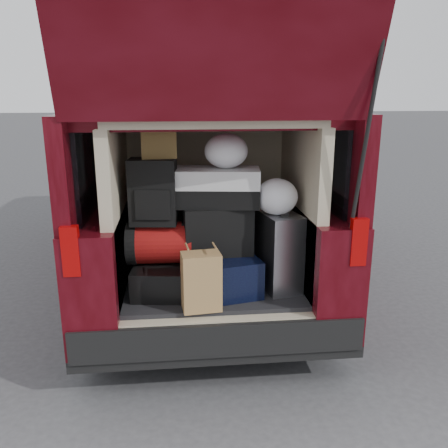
# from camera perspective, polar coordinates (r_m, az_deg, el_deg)

# --- Properties ---
(ground) EXTENTS (80.00, 80.00, 0.00)m
(ground) POSITION_cam_1_polar(r_m,az_deg,el_deg) (3.57, -1.09, -16.66)
(ground) COLOR #373739
(ground) RESTS_ON ground
(minivan) EXTENTS (1.90, 5.35, 2.77)m
(minivan) POSITION_cam_1_polar(r_m,az_deg,el_deg) (4.96, -2.95, 4.13)
(minivan) COLOR black
(minivan) RESTS_ON ground
(load_floor) EXTENTS (1.24, 1.05, 0.55)m
(load_floor) POSITION_cam_1_polar(r_m,az_deg,el_deg) (3.67, -1.48, -10.73)
(load_floor) COLOR black
(load_floor) RESTS_ON ground
(black_hardshell) EXTENTS (0.44, 0.56, 0.20)m
(black_hardshell) POSITION_cam_1_polar(r_m,az_deg,el_deg) (3.39, -7.33, -6.23)
(black_hardshell) COLOR black
(black_hardshell) RESTS_ON load_floor
(navy_hardshell) EXTENTS (0.61, 0.69, 0.26)m
(navy_hardshell) POSITION_cam_1_polar(r_m,az_deg,el_deg) (3.38, -0.94, -5.60)
(navy_hardshell) COLOR black
(navy_hardshell) RESTS_ON load_floor
(silver_roller) EXTENTS (0.30, 0.40, 0.55)m
(silver_roller) POSITION_cam_1_polar(r_m,az_deg,el_deg) (3.36, 6.60, -3.27)
(silver_roller) COLOR silver
(silver_roller) RESTS_ON load_floor
(kraft_bag) EXTENTS (0.26, 0.18, 0.38)m
(kraft_bag) POSITION_cam_1_polar(r_m,az_deg,el_deg) (3.05, -2.75, -6.93)
(kraft_bag) COLOR #AA7C4D
(kraft_bag) RESTS_ON load_floor
(red_duffel) EXTENTS (0.46, 0.31, 0.29)m
(red_duffel) POSITION_cam_1_polar(r_m,az_deg,el_deg) (3.31, -7.73, -2.23)
(red_duffel) COLOR maroon
(red_duffel) RESTS_ON black_hardshell
(black_soft_case) EXTENTS (0.48, 0.31, 0.34)m
(black_soft_case) POSITION_cam_1_polar(r_m,az_deg,el_deg) (3.30, -0.81, -0.62)
(black_soft_case) COLOR black
(black_soft_case) RESTS_ON navy_hardshell
(backpack) EXTENTS (0.33, 0.22, 0.44)m
(backpack) POSITION_cam_1_polar(r_m,az_deg,el_deg) (3.20, -8.52, 3.85)
(backpack) COLOR black
(backpack) RESTS_ON red_duffel
(twotone_duffel) EXTENTS (0.60, 0.36, 0.26)m
(twotone_duffel) POSITION_cam_1_polar(r_m,az_deg,el_deg) (3.25, -0.78, 4.48)
(twotone_duffel) COLOR white
(twotone_duffel) RESTS_ON black_soft_case
(grocery_sack_lower) EXTENTS (0.24, 0.20, 0.21)m
(grocery_sack_lower) POSITION_cam_1_polar(r_m,az_deg,el_deg) (3.21, -7.90, 9.79)
(grocery_sack_lower) COLOR brown
(grocery_sack_lower) RESTS_ON backpack
(plastic_bag_center) EXTENTS (0.32, 0.31, 0.23)m
(plastic_bag_center) POSITION_cam_1_polar(r_m,az_deg,el_deg) (3.21, 0.27, 8.78)
(plastic_bag_center) COLOR white
(plastic_bag_center) RESTS_ON twotone_duffel
(plastic_bag_right) EXTENTS (0.33, 0.31, 0.25)m
(plastic_bag_right) POSITION_cam_1_polar(r_m,az_deg,el_deg) (3.22, 6.37, 3.29)
(plastic_bag_right) COLOR white
(plastic_bag_right) RESTS_ON silver_roller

